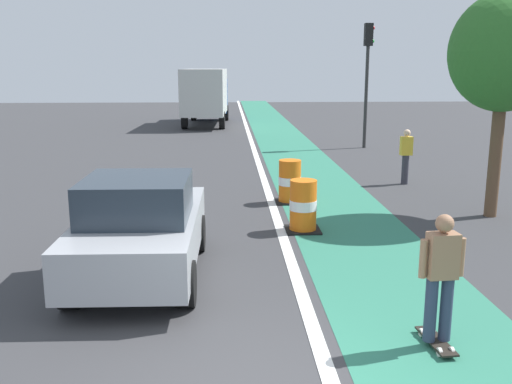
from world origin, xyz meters
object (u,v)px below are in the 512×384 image
at_px(skateboarder_on_lane, 441,277).
at_px(traffic_barrel_front, 303,206).
at_px(traffic_barrel_mid, 290,182).
at_px(delivery_truck_down_block, 206,93).
at_px(pedestrian_crossing, 406,155).
at_px(traffic_light_corner, 368,63).
at_px(street_tree_sidewalk, 505,53).
at_px(parked_sedan_nearest, 140,228).

height_order(skateboarder_on_lane, traffic_barrel_front, skateboarder_on_lane).
relative_size(traffic_barrel_mid, delivery_truck_down_block, 0.14).
distance_m(skateboarder_on_lane, pedestrian_crossing, 10.19).
height_order(skateboarder_on_lane, traffic_light_corner, traffic_light_corner).
xyz_separation_m(traffic_light_corner, street_tree_sidewalk, (0.25, -11.34, 0.17)).
relative_size(traffic_barrel_front, delivery_truck_down_block, 0.14).
relative_size(traffic_barrel_front, street_tree_sidewalk, 0.22).
bearing_deg(parked_sedan_nearest, pedestrian_crossing, 47.58).
height_order(parked_sedan_nearest, traffic_barrel_mid, parked_sedan_nearest).
bearing_deg(traffic_light_corner, parked_sedan_nearest, -115.97).
height_order(traffic_light_corner, street_tree_sidewalk, traffic_light_corner).
distance_m(delivery_truck_down_block, pedestrian_crossing, 18.76).
height_order(traffic_barrel_front, pedestrian_crossing, pedestrian_crossing).
distance_m(traffic_light_corner, pedestrian_crossing, 8.08).
xyz_separation_m(skateboarder_on_lane, pedestrian_crossing, (2.64, 9.85, -0.05)).
distance_m(skateboarder_on_lane, traffic_barrel_mid, 7.78).
bearing_deg(traffic_light_corner, street_tree_sidewalk, -88.72).
bearing_deg(skateboarder_on_lane, traffic_barrel_mid, 97.34).
distance_m(delivery_truck_down_block, traffic_light_corner, 12.32).
bearing_deg(skateboarder_on_lane, delivery_truck_down_block, 97.82).
bearing_deg(delivery_truck_down_block, traffic_barrel_front, -82.90).
relative_size(delivery_truck_down_block, street_tree_sidewalk, 1.54).
bearing_deg(pedestrian_crossing, traffic_barrel_mid, -149.48).
xyz_separation_m(parked_sedan_nearest, traffic_light_corner, (7.24, 14.86, 2.67)).
xyz_separation_m(skateboarder_on_lane, traffic_barrel_front, (-0.99, 5.14, -0.38)).
xyz_separation_m(pedestrian_crossing, street_tree_sidewalk, (0.87, -3.73, 2.80)).
xyz_separation_m(skateboarder_on_lane, street_tree_sidewalk, (3.50, 6.12, 2.76)).
height_order(delivery_truck_down_block, traffic_light_corner, traffic_light_corner).
bearing_deg(street_tree_sidewalk, pedestrian_crossing, 103.10).
bearing_deg(traffic_barrel_front, traffic_barrel_mid, 90.00).
xyz_separation_m(traffic_barrel_front, delivery_truck_down_block, (-2.78, 22.31, 1.31)).
xyz_separation_m(traffic_barrel_mid, street_tree_sidewalk, (4.50, -1.59, 3.14)).
bearing_deg(parked_sedan_nearest, traffic_barrel_front, 40.31).
distance_m(skateboarder_on_lane, delivery_truck_down_block, 27.72).
height_order(traffic_light_corner, pedestrian_crossing, traffic_light_corner).
xyz_separation_m(skateboarder_on_lane, traffic_light_corner, (3.25, 17.46, 2.59)).
bearing_deg(traffic_light_corner, delivery_truck_down_block, 125.10).
relative_size(skateboarder_on_lane, street_tree_sidewalk, 0.34).
xyz_separation_m(parked_sedan_nearest, traffic_barrel_mid, (2.99, 5.11, -0.30)).
bearing_deg(traffic_barrel_front, pedestrian_crossing, 52.38).
bearing_deg(traffic_barrel_mid, pedestrian_crossing, 30.52).
height_order(delivery_truck_down_block, street_tree_sidewalk, street_tree_sidewalk).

